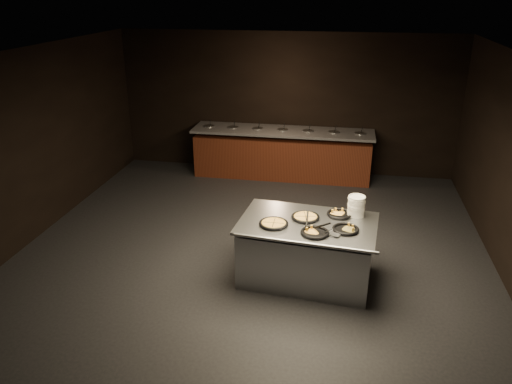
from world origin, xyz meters
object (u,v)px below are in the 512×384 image
(plate_stack, at_px, (356,206))
(pan_cheese_whole, at_px, (305,217))
(serving_counter, at_px, (307,252))
(pan_veggie_whole, at_px, (274,223))

(plate_stack, distance_m, pan_cheese_whole, 0.70)
(serving_counter, distance_m, pan_veggie_whole, 0.65)
(plate_stack, xyz_separation_m, pan_veggie_whole, (-1.05, -0.48, -0.12))
(serving_counter, height_order, plate_stack, plate_stack)
(serving_counter, xyz_separation_m, pan_cheese_whole, (-0.04, 0.11, 0.46))
(pan_veggie_whole, xyz_separation_m, pan_cheese_whole, (0.39, 0.27, -0.00))
(plate_stack, bearing_deg, pan_veggie_whole, -155.35)
(serving_counter, bearing_deg, pan_veggie_whole, -154.62)
(pan_cheese_whole, bearing_deg, plate_stack, 17.91)
(plate_stack, bearing_deg, pan_cheese_whole, -162.09)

